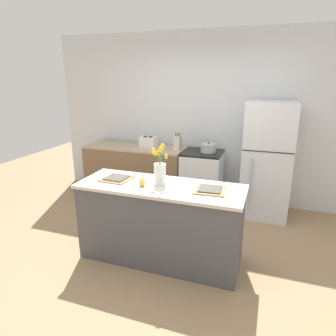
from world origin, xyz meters
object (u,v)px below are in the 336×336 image
pear_figurine (142,182)px  knife_block (178,143)px  stove_range (202,179)px  cooking_pot (208,148)px  refrigerator (267,160)px  plate_setting_left (117,178)px  flower_vase (160,171)px  toaster (148,142)px  plate_setting_right (210,190)px

pear_figurine → knife_block: knife_block is taller
stove_range → cooking_pot: 0.52m
refrigerator → cooking_pot: refrigerator is taller
stove_range → refrigerator: 1.03m
plate_setting_left → knife_block: size_ratio=1.23×
refrigerator → flower_vase: 1.91m
plate_setting_left → toaster: (-0.30, 1.63, 0.08)m
knife_block → pear_figurine: bearing=-85.2°
plate_setting_right → toaster: 2.13m
refrigerator → plate_setting_left: (-1.59, -1.58, 0.06)m
plate_setting_left → plate_setting_right: 1.07m
knife_block → toaster: bearing=174.7°
pear_figurine → stove_range: bearing=81.0°
plate_setting_left → toaster: 1.66m
plate_setting_right → knife_block: 1.79m
knife_block → plate_setting_right: bearing=-61.7°
refrigerator → cooking_pot: (-0.87, 0.02, 0.11)m
flower_vase → plate_setting_right: size_ratio=1.32×
refrigerator → knife_block: 1.37m
toaster → knife_block: (0.52, -0.05, 0.03)m
plate_setting_right → cooking_pot: (-0.36, 1.60, 0.06)m
plate_setting_right → toaster: size_ratio=1.19×
refrigerator → knife_block: bearing=-179.9°
pear_figurine → flower_vase: bearing=38.6°
toaster → knife_block: bearing=-5.3°
pear_figurine → plate_setting_left: bearing=162.8°
pear_figurine → plate_setting_right: (0.70, 0.11, -0.04)m
flower_vase → pear_figurine: size_ratio=3.64×
refrigerator → plate_setting_right: size_ratio=5.06×
stove_range → toaster: size_ratio=3.18×
stove_range → cooking_pot: bearing=14.5°
refrigerator → pear_figurine: size_ratio=13.93×
refrigerator → pear_figurine: 2.09m
flower_vase → pear_figurine: 0.22m
plate_setting_right → cooking_pot: cooking_pot is taller
stove_range → pear_figurine: 1.78m
plate_setting_left → plate_setting_right: bearing=0.0°
refrigerator → flower_vase: (-1.07, -1.57, 0.20)m
toaster → pear_figurine: bearing=-69.0°
plate_setting_right → knife_block: bearing=118.3°
plate_setting_left → knife_block: 1.60m
plate_setting_left → refrigerator: bearing=44.9°
stove_range → flower_vase: size_ratio=2.02×
pear_figurine → cooking_pot: 1.75m
stove_range → refrigerator: refrigerator is taller
plate_setting_left → plate_setting_right: size_ratio=1.00×
toaster → plate_setting_right: bearing=-49.9°
refrigerator → cooking_pot: bearing=178.7°
plate_setting_right → plate_setting_left: bearing=180.0°
stove_range → plate_setting_right: plate_setting_right is taller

